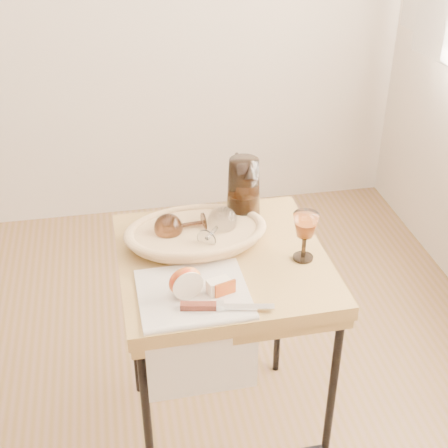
{
  "coord_description": "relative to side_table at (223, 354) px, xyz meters",
  "views": [
    {
      "loc": [
        0.34,
        -1.21,
        1.76
      ],
      "look_at": [
        0.61,
        0.21,
        0.86
      ],
      "focal_mm": 51.02,
      "sensor_mm": 36.0,
      "label": 1
    }
  ],
  "objects": [
    {
      "name": "pitcher",
      "position": [
        0.1,
        0.19,
        0.47
      ],
      "size": [
        0.18,
        0.25,
        0.24
      ],
      "primitive_type": null,
      "rotation": [
        0.0,
        0.0,
        -0.16
      ],
      "color": "black",
      "rests_on": "side_table"
    },
    {
      "name": "tea_towel",
      "position": [
        -0.11,
        -0.15,
        0.37
      ],
      "size": [
        0.29,
        0.26,
        0.01
      ],
      "primitive_type": "cube",
      "rotation": [
        0.0,
        0.0,
        0.02
      ],
      "color": "white",
      "rests_on": "side_table"
    },
    {
      "name": "bread_basket",
      "position": [
        -0.06,
        0.08,
        0.39
      ],
      "size": [
        0.38,
        0.27,
        0.05
      ],
      "primitive_type": null,
      "rotation": [
        0.0,
        0.0,
        0.04
      ],
      "color": "#A68553",
      "rests_on": "side_table"
    },
    {
      "name": "wine_goblet",
      "position": [
        0.22,
        -0.05,
        0.44
      ],
      "size": [
        0.07,
        0.07,
        0.15
      ],
      "primitive_type": null,
      "rotation": [
        0.0,
        0.0,
        -0.02
      ],
      "color": "white",
      "rests_on": "side_table"
    },
    {
      "name": "table_knife",
      "position": [
        -0.04,
        -0.23,
        0.38
      ],
      "size": [
        0.23,
        0.07,
        0.02
      ],
      "primitive_type": null,
      "rotation": [
        0.0,
        0.0,
        -0.18
      ],
      "color": "silver",
      "rests_on": "tea_towel"
    },
    {
      "name": "apple_half",
      "position": [
        -0.13,
        -0.16,
        0.42
      ],
      "size": [
        0.1,
        0.06,
        0.08
      ],
      "primitive_type": "ellipsoid",
      "rotation": [
        0.0,
        0.0,
        0.23
      ],
      "color": "#BE0010",
      "rests_on": "tea_towel"
    },
    {
      "name": "apple_wedge",
      "position": [
        -0.04,
        -0.16,
        0.4
      ],
      "size": [
        0.07,
        0.05,
        0.04
      ],
      "primitive_type": "cube",
      "rotation": [
        0.0,
        0.0,
        0.31
      ],
      "color": "#FEEDCD",
      "rests_on": "tea_towel"
    },
    {
      "name": "goblet_lying_a",
      "position": [
        -0.1,
        0.1,
        0.42
      ],
      "size": [
        0.14,
        0.1,
        0.08
      ],
      "primitive_type": null,
      "rotation": [
        0.0,
        0.0,
        3.25
      ],
      "color": "brown",
      "rests_on": "bread_basket"
    },
    {
      "name": "goblet_lying_b",
      "position": [
        -0.01,
        0.06,
        0.43
      ],
      "size": [
        0.15,
        0.17,
        0.09
      ],
      "primitive_type": null,
      "rotation": [
        0.0,
        0.0,
        0.95
      ],
      "color": "white",
      "rests_on": "bread_basket"
    },
    {
      "name": "side_table",
      "position": [
        0.0,
        0.0,
        0.0
      ],
      "size": [
        0.59,
        0.59,
        0.74
      ],
      "primitive_type": null,
      "rotation": [
        0.0,
        0.0,
        0.02
      ],
      "color": "brown",
      "rests_on": "floor"
    }
  ]
}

